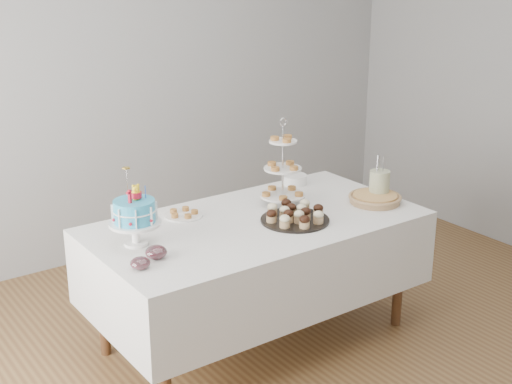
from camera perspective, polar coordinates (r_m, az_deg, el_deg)
floor at (r=4.24m, az=2.44°, el=-13.27°), size 5.00×5.00×0.00m
walls at (r=3.70m, az=2.73°, el=4.74°), size 5.04×4.04×2.70m
table at (r=4.19m, az=0.03°, el=-5.20°), size 1.92×1.02×0.77m
birthday_cake at (r=3.79m, az=-9.64°, el=-2.56°), size 0.28×0.28×0.42m
cupcake_tray at (r=4.09m, az=3.14°, el=-1.76°), size 0.40×0.40×0.09m
pie at (r=4.44m, az=9.50°, el=-0.48°), size 0.33×0.33×0.05m
tiered_stand at (r=4.29m, az=2.15°, el=1.85°), size 0.28×0.28×0.54m
plate_stack at (r=4.73m, az=3.09°, el=1.00°), size 0.16×0.16×0.06m
pastry_plate at (r=4.19m, az=-5.83°, el=-1.75°), size 0.23×0.23×0.03m
jam_bowl_a at (r=3.64m, az=-7.99°, el=-4.80°), size 0.11×0.11×0.07m
jam_bowl_b at (r=3.54m, az=-9.25°, el=-5.65°), size 0.10×0.10×0.06m
utensil_pitcher at (r=4.49m, az=9.85°, el=0.65°), size 0.13×0.13×0.28m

